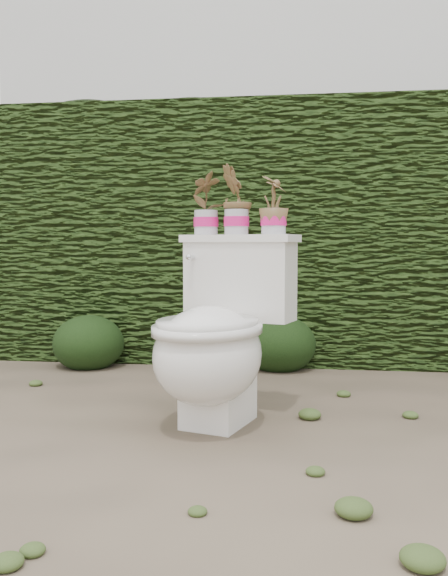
# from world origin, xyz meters

# --- Properties ---
(ground) EXTENTS (60.00, 60.00, 0.00)m
(ground) POSITION_xyz_m (0.00, 0.00, 0.00)
(ground) COLOR #7E6C56
(ground) RESTS_ON ground
(hedge) EXTENTS (8.00, 1.00, 1.60)m
(hedge) POSITION_xyz_m (0.00, 1.60, 0.80)
(hedge) COLOR #36521B
(hedge) RESTS_ON ground
(house_wall) EXTENTS (8.00, 3.50, 4.00)m
(house_wall) POSITION_xyz_m (0.60, 6.00, 2.00)
(house_wall) COLOR silver
(house_wall) RESTS_ON ground
(toilet) EXTENTS (0.63, 0.78, 0.78)m
(toilet) POSITION_xyz_m (-0.24, -0.09, 0.36)
(toilet) COLOR white
(toilet) RESTS_ON ground
(potted_plant_left) EXTENTS (0.16, 0.17, 0.27)m
(potted_plant_left) POSITION_xyz_m (-0.33, 0.19, 0.91)
(potted_plant_left) COLOR #387825
(potted_plant_left) RESTS_ON toilet
(potted_plant_center) EXTENTS (0.14, 0.17, 0.29)m
(potted_plant_center) POSITION_xyz_m (-0.19, 0.14, 0.92)
(potted_plant_center) COLOR #387825
(potted_plant_center) RESTS_ON toilet
(potted_plant_right) EXTENTS (0.15, 0.15, 0.23)m
(potted_plant_right) POSITION_xyz_m (-0.03, 0.10, 0.89)
(potted_plant_right) COLOR #387825
(potted_plant_right) RESTS_ON toilet
(liriope_clump_1) EXTENTS (0.43, 0.43, 0.34)m
(liriope_clump_1) POSITION_xyz_m (-1.18, 1.00, 0.17)
(liriope_clump_1) COLOR #1F3713
(liriope_clump_1) RESTS_ON ground
(liriope_clump_2) EXTENTS (0.44, 0.44, 0.35)m
(liriope_clump_2) POSITION_xyz_m (-0.04, 1.09, 0.17)
(liriope_clump_2) COLOR #1F3713
(liriope_clump_2) RESTS_ON ground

